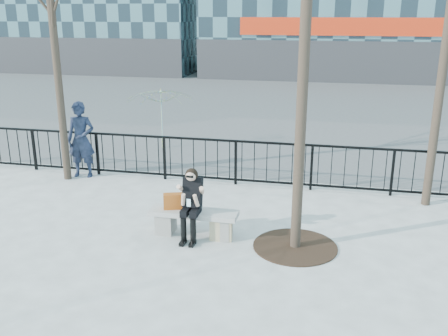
# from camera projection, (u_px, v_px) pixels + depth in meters

# --- Properties ---
(ground) EXTENTS (120.00, 120.00, 0.00)m
(ground) POSITION_uv_depth(u_px,v_px,m) (194.00, 235.00, 9.38)
(ground) COLOR gray
(ground) RESTS_ON ground
(street_surface) EXTENTS (60.00, 23.00, 0.01)m
(street_surface) POSITION_uv_depth(u_px,v_px,m) (281.00, 101.00, 23.35)
(street_surface) COLOR #474747
(street_surface) RESTS_ON ground
(railing) EXTENTS (14.00, 0.06, 1.10)m
(railing) POSITION_uv_depth(u_px,v_px,m) (228.00, 162.00, 12.01)
(railing) COLOR black
(railing) RESTS_ON ground
(tree_grate) EXTENTS (1.50, 1.50, 0.02)m
(tree_grate) POSITION_uv_depth(u_px,v_px,m) (295.00, 246.00, 8.89)
(tree_grate) COLOR black
(tree_grate) RESTS_ON ground
(bench_main) EXTENTS (1.65, 0.46, 0.49)m
(bench_main) POSITION_uv_depth(u_px,v_px,m) (194.00, 220.00, 9.29)
(bench_main) COLOR gray
(bench_main) RESTS_ON ground
(seated_woman) EXTENTS (0.50, 0.64, 1.34)m
(seated_woman) POSITION_uv_depth(u_px,v_px,m) (191.00, 205.00, 9.03)
(seated_woman) COLOR black
(seated_woman) RESTS_ON ground
(handbag) EXTENTS (0.39, 0.27, 0.29)m
(handbag) POSITION_uv_depth(u_px,v_px,m) (173.00, 201.00, 9.29)
(handbag) COLOR #A54914
(handbag) RESTS_ON bench_main
(shopping_bag) EXTENTS (0.41, 0.17, 0.38)m
(shopping_bag) POSITION_uv_depth(u_px,v_px,m) (221.00, 231.00, 9.10)
(shopping_bag) COLOR beige
(shopping_bag) RESTS_ON ground
(standing_man) EXTENTS (0.75, 0.54, 1.91)m
(standing_man) POSITION_uv_depth(u_px,v_px,m) (81.00, 140.00, 12.45)
(standing_man) COLOR black
(standing_man) RESTS_ON ground
(vendor_umbrella) EXTENTS (2.34, 2.38, 1.85)m
(vendor_umbrella) POSITION_uv_depth(u_px,v_px,m) (161.00, 119.00, 15.04)
(vendor_umbrella) COLOR yellow
(vendor_umbrella) RESTS_ON ground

